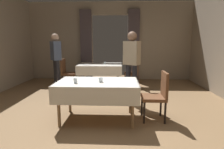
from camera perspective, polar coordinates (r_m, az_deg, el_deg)
name	(u,v)px	position (r m, az deg, el deg)	size (l,w,h in m)	color
ground	(98,121)	(3.69, -4.36, -13.93)	(10.08, 10.08, 0.00)	olive
wall_back	(110,41)	(7.54, -0.64, 10.16)	(6.40, 0.27, 3.00)	gray
dining_table_mid	(98,86)	(3.59, -4.39, -3.59)	(1.52, 0.96, 0.75)	olive
dining_table_far	(100,67)	(6.29, -3.55, 2.28)	(1.43, 1.05, 0.75)	olive
chair_mid_right	(158,94)	(3.70, 13.69, -5.63)	(0.44, 0.44, 0.93)	black
chair_far_left	(67,71)	(6.42, -13.47, 0.90)	(0.44, 0.44, 0.93)	black
chair_far_right	(133,71)	(6.30, 6.49, 0.95)	(0.44, 0.44, 0.93)	black
glass_mid_a	(101,80)	(3.47, -3.42, -1.67)	(0.08, 0.08, 0.08)	silver
glass_mid_b	(75,81)	(3.44, -10.97, -1.88)	(0.07, 0.07, 0.09)	silver
glass_far_a	(105,63)	(6.28, -2.18, 3.51)	(0.08, 0.08, 0.08)	silver
plate_far_b	(86,65)	(6.16, -7.85, 2.98)	(0.24, 0.24, 0.01)	white
person_waiter_by_doorway	(132,62)	(4.49, 5.98, 3.91)	(0.42, 0.38, 1.72)	black
person_diner_standing_aside	(56,58)	(5.84, -16.57, 4.93)	(0.39, 0.42, 1.72)	black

